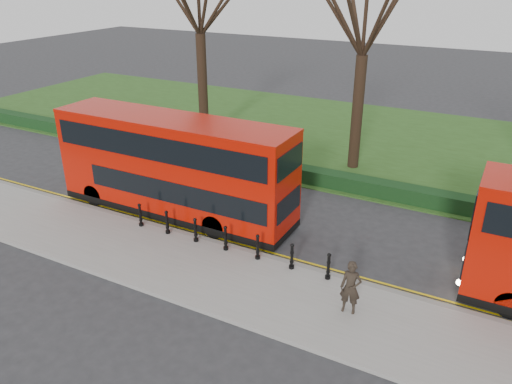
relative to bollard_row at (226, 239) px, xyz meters
The scene contains 11 objects.
ground 1.57m from the bollard_row, 108.57° to the left, with size 120.00×120.00×0.00m, color #28282B.
pavement 1.81m from the bollard_row, 105.37° to the right, with size 60.00×4.00×0.15m, color gray.
kerb 0.81m from the bollard_row, 142.34° to the left, with size 60.00×0.25×0.16m, color slate.
grass_verge 16.37m from the bollard_row, 91.59° to the left, with size 60.00×18.00×0.06m, color #284918.
hedge 8.17m from the bollard_row, 93.19° to the left, with size 60.00×0.90×0.80m, color black.
yellow_line_outer 1.02m from the bollard_row, 124.91° to the left, with size 60.00×0.10×0.01m, color yellow.
yellow_line_inner 1.16m from the bollard_row, 118.08° to the left, with size 60.00×0.10×0.01m, color yellow.
tree_mid 13.74m from the bollard_row, 82.24° to the left, with size 7.25×7.25×11.34m.
bollard_row is the anchor object (origin of this frame).
bus_lead 4.64m from the bollard_row, 152.66° to the left, with size 11.30×2.59×4.50m.
pedestrian 5.75m from the bollard_row, 14.63° to the right, with size 0.67×0.44×1.84m, color black.
Camera 1 is at (9.53, -15.88, 10.41)m, focal length 35.00 mm.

